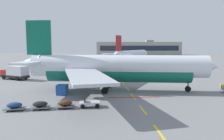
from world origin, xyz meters
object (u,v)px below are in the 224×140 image
airliner_mid_left (132,55)px  catering_truck (15,72)px  airliner_foreground (115,68)px  uld_cargo_container (62,90)px  baggage_train (53,104)px

airliner_mid_left → catering_truck: airliner_mid_left is taller
catering_truck → airliner_mid_left: bearing=49.8°
airliner_foreground → uld_cargo_container: size_ratio=18.84×
airliner_mid_left → baggage_train: 67.90m
uld_cargo_container → airliner_foreground: bearing=17.4°
baggage_train → catering_truck: bearing=117.9°
baggage_train → uld_cargo_container: bearing=90.2°
catering_truck → uld_cargo_container: size_ratio=3.93×
baggage_train → uld_cargo_container: size_ratio=6.33×
airliner_mid_left → catering_truck: 51.95m
airliner_foreground → uld_cargo_container: (-8.67, -2.72, -3.15)m
airliner_foreground → uld_cargo_container: 9.62m
airliner_mid_left → baggage_train: (-20.21, -64.74, -3.20)m
airliner_mid_left → catering_truck: (-33.53, -39.62, -2.09)m
airliner_foreground → baggage_train: airliner_foreground is taller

